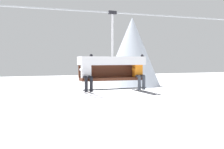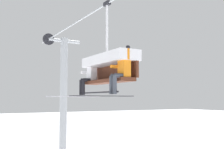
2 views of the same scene
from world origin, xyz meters
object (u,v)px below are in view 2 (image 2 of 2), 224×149
skier_white (89,76)px  skier_orange (120,70)px  chairlift_chair (109,64)px  lift_tower_near (63,117)px

skier_white → skier_orange: same height
skier_white → skier_orange: bearing=0.0°
chairlift_chair → skier_orange: (0.98, -0.21, -0.28)m
skier_white → skier_orange: (1.96, 0.00, 0.00)m
lift_tower_near → skier_orange: (6.84, -0.92, 1.63)m
chairlift_chair → skier_orange: 1.05m
lift_tower_near → skier_orange: lift_tower_near is taller
lift_tower_near → skier_orange: size_ratio=4.94×
chairlift_chair → skier_white: size_ratio=1.63×
skier_white → skier_orange: 1.96m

